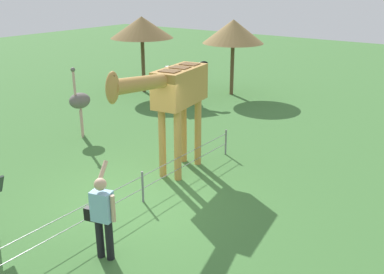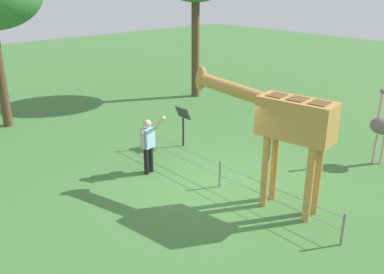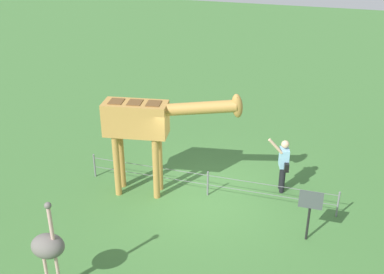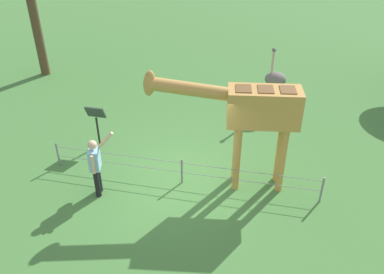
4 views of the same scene
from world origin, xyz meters
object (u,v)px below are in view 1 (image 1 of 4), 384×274
Objects in this scene: visitor at (102,213)px; zebra at (182,75)px; giraffe at (174,94)px; ostrich at (80,101)px; shade_hut_near at (233,32)px; shade_hut_far at (142,28)px.

visitor is 1.00× the size of zebra.
giraffe is at bearing -161.40° from visitor.
visitor is (3.55, 1.19, -1.23)m from giraffe.
giraffe is at bearing 83.36° from ostrich.
shade_hut_far is at bearing -60.59° from shade_hut_near.
zebra is at bearing -144.14° from giraffe.
ostrich reaches higher than zebra.
visitor is at bearing 20.70° from shade_hut_near.
shade_hut_near reaches higher than ostrich.
ostrich reaches higher than visitor.
shade_hut_near is at bearing -158.38° from giraffe.
shade_hut_near is 0.97× the size of shade_hut_far.
shade_hut_near is (-7.47, 1.03, 1.52)m from ostrich.
zebra is 3.13m from shade_hut_far.
giraffe reaches higher than ostrich.
visitor reaches higher than zebra.
shade_hut_near is 3.91m from shade_hut_far.
visitor is at bearing 53.13° from ostrich.
zebra is at bearing 177.39° from ostrich.
shade_hut_far reaches higher than shade_hut_near.
zebra is 4.99m from ostrich.
shade_hut_far is at bearing -102.15° from zebra.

